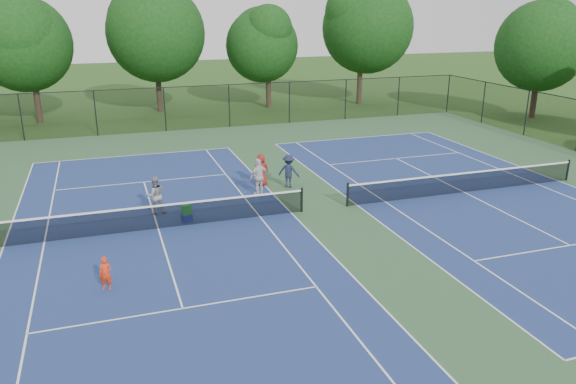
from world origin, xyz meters
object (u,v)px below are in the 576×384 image
object	(u,v)px
child_player	(106,273)
ball_crate	(187,218)
instructor	(155,195)
bystander_b	(289,171)
ball_hopper	(186,209)
bystander_a	(259,177)
bystander_c	(261,170)
tree_back_c	(268,41)
tree_back_b	(154,28)
tree_side_e	(542,40)
tree_back_d	(362,23)
tree_back_a	(29,38)

from	to	relation	value
child_player	ball_crate	size ratio (longest dim) A/B	2.81
instructor	bystander_b	world-z (taller)	instructor
ball_crate	ball_hopper	world-z (taller)	ball_hopper
bystander_a	bystander_c	world-z (taller)	bystander_a
tree_back_c	ball_crate	distance (m)	27.39
tree_back_b	tree_side_e	size ratio (longest dim) A/B	1.13
child_player	bystander_c	world-z (taller)	bystander_c
tree_back_c	bystander_b	xyz separation A→B (m)	(-5.49, -21.64, -4.68)
child_player	bystander_c	size ratio (longest dim) A/B	0.68
tree_side_e	bystander_c	size ratio (longest dim) A/B	5.70
tree_back_b	tree_side_e	xyz separation A→B (m)	(27.00, -12.00, -0.79)
tree_side_e	ball_hopper	size ratio (longest dim) A/B	22.08
ball_crate	tree_back_d	bearing A→B (deg)	51.44
tree_back_a	child_player	world-z (taller)	tree_back_a
tree_back_c	bystander_b	size ratio (longest dim) A/B	5.22
tree_side_e	child_player	distance (m)	37.34
tree_back_b	tree_back_c	distance (m)	9.12
instructor	bystander_c	bearing A→B (deg)	-164.41
tree_back_c	ball_crate	xyz separation A→B (m)	(-10.81, -24.60, -5.32)
tree_back_d	instructor	bearing A→B (deg)	-131.76
tree_back_b	bystander_b	distance (m)	23.63
bystander_c	bystander_b	bearing A→B (deg)	149.73
tree_back_a	bystander_a	size ratio (longest dim) A/B	5.32
tree_back_d	ball_crate	xyz separation A→B (m)	(-18.81, -23.60, -6.66)
bystander_a	tree_back_b	bearing A→B (deg)	-106.83
instructor	bystander_a	size ratio (longest dim) A/B	0.94
tree_side_e	ball_hopper	bearing A→B (deg)	-154.73
ball_hopper	bystander_c	bearing A→B (deg)	41.26
tree_back_b	child_player	world-z (taller)	tree_back_b
tree_back_d	child_player	bearing A→B (deg)	-127.73
tree_back_d	tree_side_e	distance (m)	14.18
tree_back_b	tree_back_a	bearing A→B (deg)	-167.47
bystander_b	tree_back_d	bearing A→B (deg)	-86.42
tree_back_c	tree_back_d	bearing A→B (deg)	-7.13
tree_back_a	tree_back_d	distance (m)	26.01
tree_back_b	bystander_b	world-z (taller)	tree_back_b
bystander_a	ball_hopper	size ratio (longest dim) A/B	4.28
ball_crate	ball_hopper	distance (m)	0.37
tree_back_b	ball_crate	world-z (taller)	tree_back_b
tree_side_e	instructor	xyz separation A→B (m)	(-29.87, -12.26, -5.00)
tree_back_a	instructor	distance (m)	23.67
bystander_a	bystander_c	size ratio (longest dim) A/B	1.10
bystander_c	ball_hopper	distance (m)	5.54
tree_back_c	child_player	size ratio (longest dim) A/B	7.92
tree_back_a	tree_back_b	xyz separation A→B (m)	(9.00, 2.00, 0.56)
tree_side_e	instructor	distance (m)	32.68
child_player	bystander_a	distance (m)	9.98
tree_back_a	bystander_a	bearing A→B (deg)	-62.91
child_player	instructor	world-z (taller)	instructor
tree_back_c	tree_back_d	distance (m)	8.17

